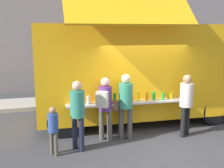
% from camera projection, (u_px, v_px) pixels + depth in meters
% --- Properties ---
extents(ground_plane, '(60.00, 60.00, 0.00)m').
position_uv_depth(ground_plane, '(159.00, 147.00, 7.00)').
color(ground_plane, '#38383D').
extents(curb_strip, '(28.00, 1.60, 0.15)m').
position_uv_depth(curb_strip, '(12.00, 105.00, 10.67)').
color(curb_strip, '#9E998E').
rests_on(curb_strip, ground).
extents(food_truck_main, '(6.10, 3.40, 3.79)m').
position_uv_depth(food_truck_main, '(133.00, 69.00, 8.89)').
color(food_truck_main, '#F2A813').
rests_on(food_truck_main, ground).
extents(trash_bin, '(0.60, 0.60, 0.89)m').
position_uv_depth(trash_bin, '(205.00, 86.00, 12.40)').
color(trash_bin, '#305F37').
rests_on(trash_bin, ground).
extents(customer_front_ordering, '(0.57, 0.40, 1.78)m').
position_uv_depth(customer_front_ordering, '(125.00, 101.00, 7.33)').
color(customer_front_ordering, '#4A4744').
rests_on(customer_front_ordering, ground).
extents(customer_mid_with_backpack, '(0.48, 0.55, 1.70)m').
position_uv_depth(customer_mid_with_backpack, '(105.00, 103.00, 7.21)').
color(customer_mid_with_backpack, '#4D4B42').
rests_on(customer_mid_with_backpack, ground).
extents(customer_rear_waiting, '(0.35, 0.35, 1.73)m').
position_uv_depth(customer_rear_waiting, '(78.00, 109.00, 6.62)').
color(customer_rear_waiting, '#1E2235').
rests_on(customer_rear_waiting, ground).
extents(customer_extra_browsing, '(0.35, 0.35, 1.73)m').
position_uv_depth(customer_extra_browsing, '(186.00, 100.00, 7.55)').
color(customer_extra_browsing, black).
rests_on(customer_extra_browsing, ground).
extents(child_near_queue, '(0.24, 0.24, 1.18)m').
position_uv_depth(child_near_queue, '(53.00, 127.00, 6.40)').
color(child_near_queue, '#4E4A40').
rests_on(child_near_queue, ground).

